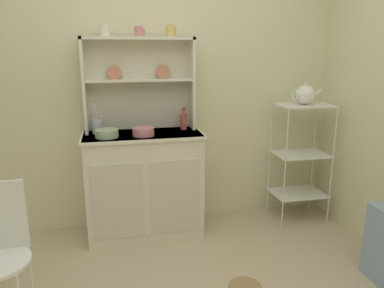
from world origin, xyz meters
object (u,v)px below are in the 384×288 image
jam_bottle (184,121)px  hutch_shelf_unit (139,77)px  cup_cream_0 (105,30)px  bowl_mixing_large (107,133)px  porcelain_teapot (305,95)px  hutch_cabinet (144,183)px  bakers_rack (301,150)px  utensil_jar (97,126)px

jam_bottle → hutch_shelf_unit: bearing=167.6°
cup_cream_0 → bowl_mixing_large: cup_cream_0 is taller
jam_bottle → porcelain_teapot: size_ratio=0.71×
hutch_cabinet → hutch_shelf_unit: size_ratio=1.08×
porcelain_teapot → bakers_rack: bearing=-0.0°
jam_bottle → utensil_jar: size_ratio=0.74×
hutch_cabinet → bakers_rack: (1.39, -0.03, 0.21)m
hutch_cabinet → cup_cream_0: cup_cream_0 is taller
bowl_mixing_large → utensil_jar: bearing=116.3°
bakers_rack → bowl_mixing_large: bakers_rack is taller
hutch_shelf_unit → bowl_mixing_large: hutch_shelf_unit is taller
hutch_shelf_unit → porcelain_teapot: hutch_shelf_unit is taller
porcelain_teapot → bowl_mixing_large: bearing=-178.4°
bowl_mixing_large → porcelain_teapot: porcelain_teapot is taller
hutch_shelf_unit → jam_bottle: size_ratio=4.88×
hutch_cabinet → jam_bottle: size_ratio=5.25×
hutch_cabinet → porcelain_teapot: 1.55m
cup_cream_0 → utensil_jar: size_ratio=0.39×
jam_bottle → porcelain_teapot: bearing=-6.2°
porcelain_teapot → utensil_jar: bearing=176.6°
hutch_cabinet → jam_bottle: jam_bottle is taller
hutch_shelf_unit → bakers_rack: bearing=-7.8°
hutch_shelf_unit → jam_bottle: (0.35, -0.08, -0.36)m
bowl_mixing_large → porcelain_teapot: size_ratio=0.69×
bakers_rack → jam_bottle: bakers_rack is taller
bakers_rack → bowl_mixing_large: 1.68m
utensil_jar → bakers_rack: bearing=-3.4°
hutch_cabinet → jam_bottle: (0.35, 0.09, 0.50)m
jam_bottle → bakers_rack: bearing=-6.2°
hutch_cabinet → utensil_jar: bearing=167.6°
porcelain_teapot → jam_bottle: bearing=173.8°
hutch_cabinet → utensil_jar: size_ratio=3.89×
jam_bottle → porcelain_teapot: porcelain_teapot is taller
hutch_shelf_unit → cup_cream_0: 0.44m
cup_cream_0 → hutch_shelf_unit: bearing=9.4°
bakers_rack → porcelain_teapot: (-0.00, 0.00, 0.49)m
bakers_rack → bowl_mixing_large: bearing=-178.4°
cup_cream_0 → porcelain_teapot: size_ratio=0.37×
hutch_cabinet → jam_bottle: bearing=13.8°
bowl_mixing_large → porcelain_teapot: (1.66, 0.05, 0.25)m
bowl_mixing_large → jam_bottle: size_ratio=0.97×
hutch_shelf_unit → cup_cream_0: bearing=-170.6°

